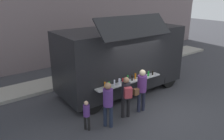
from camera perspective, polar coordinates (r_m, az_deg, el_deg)
The scene contains 8 objects.
ground_plane at distance 9.41m, azimuth 8.95°, elevation -8.93°, with size 60.00×60.00×0.00m, color #38383D.
curb_strip at distance 11.19m, azimuth -23.03°, elevation -5.15°, with size 28.00×1.60×0.15m, color #9E998E.
food_truck_main at distance 10.09m, azimuth 2.34°, elevation 3.09°, with size 5.75×3.18×3.61m.
trash_bin at distance 14.57m, azimuth 8.30°, elevation 3.49°, with size 0.60×0.60×0.99m, color #2C5F38.
customer_front_ordering at distance 8.53m, azimuth 7.56°, elevation -4.38°, with size 0.56×0.35×1.71m.
customer_mid_with_backpack at distance 8.06m, azimuth 3.65°, elevation -6.03°, with size 0.42×0.52×1.59m.
customer_rear_waiting at distance 7.51m, azimuth -1.03°, elevation -7.93°, with size 0.33×0.33×1.64m.
child_near_queue at distance 7.54m, azimuth -6.52°, elevation -10.82°, with size 0.22×0.22×1.08m.
Camera 1 is at (-6.10, -5.65, 4.41)m, focal length 35.76 mm.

